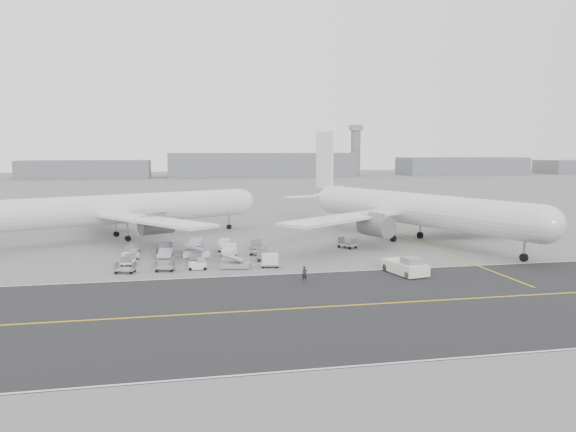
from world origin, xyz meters
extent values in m
plane|color=gray|center=(0.00, 0.00, 0.00)|extent=(700.00, 700.00, 0.00)
cube|color=#29292B|center=(5.00, -18.00, 0.01)|extent=(220.00, 32.00, 0.02)
cube|color=gold|center=(5.00, -18.00, 0.03)|extent=(220.00, 0.30, 0.01)
cube|color=silver|center=(5.00, -2.20, 0.03)|extent=(220.00, 0.25, 0.01)
cube|color=silver|center=(5.00, -33.80, 0.03)|extent=(220.00, 0.25, 0.01)
cube|color=gold|center=(30.00, 5.00, 0.02)|extent=(0.30, 40.00, 0.01)
cylinder|color=slate|center=(100.00, 265.00, 14.00)|extent=(6.00, 6.00, 28.00)
cube|color=gray|center=(100.00, 265.00, 29.50)|extent=(7.00, 7.00, 3.50)
cylinder|color=silver|center=(-19.12, 32.62, 5.43)|extent=(44.54, 23.27, 5.30)
sphere|color=silver|center=(2.09, 41.82, 5.43)|extent=(5.20, 5.20, 5.20)
cube|color=silver|center=(-14.60, 19.36, 4.77)|extent=(19.91, 23.58, 0.45)
cube|color=silver|center=(-25.71, 44.98, 4.77)|extent=(9.73, 25.97, 0.45)
cylinder|color=slate|center=(-14.27, 24.27, 3.45)|extent=(6.48, 5.26, 3.29)
cylinder|color=slate|center=(-21.90, 41.87, 3.45)|extent=(6.48, 5.26, 3.29)
cylinder|color=black|center=(-0.49, 40.70, 0.50)|extent=(1.12, 0.86, 1.00)
cylinder|color=black|center=(-19.41, 29.03, 0.50)|extent=(1.12, 0.86, 1.00)
cylinder|color=black|center=(-21.94, 34.86, 0.50)|extent=(1.12, 0.86, 1.00)
cylinder|color=gray|center=(-0.49, 40.70, 1.89)|extent=(0.36, 0.36, 2.78)
cylinder|color=silver|center=(29.98, 18.87, 5.73)|extent=(23.52, 47.30, 5.59)
sphere|color=silver|center=(39.15, -3.73, 5.73)|extent=(5.48, 5.48, 5.48)
cone|color=silver|center=(20.37, 42.57, 6.15)|extent=(8.24, 10.71, 5.03)
cube|color=silver|center=(20.14, 43.12, 13.88)|extent=(2.48, 5.15, 11.90)
cube|color=silver|center=(15.48, 41.55, 6.29)|extent=(9.27, 5.83, 0.25)
cube|color=silver|center=(24.58, 45.24, 6.29)|extent=(9.27, 5.83, 0.25)
cube|color=silver|center=(15.89, 14.44, 5.03)|extent=(25.13, 20.57, 0.45)
cube|color=silver|center=(43.18, 25.51, 5.03)|extent=(27.34, 9.65, 0.45)
cylinder|color=slate|center=(21.06, 13.96, 3.63)|extent=(5.45, 6.81, 3.47)
cylinder|color=slate|center=(39.80, 21.57, 3.63)|extent=(5.45, 6.81, 3.47)
cylinder|color=black|center=(38.03, -0.97, 0.61)|extent=(0.92, 1.31, 1.21)
cylinder|color=black|center=(26.20, 19.26, 0.61)|extent=(0.92, 1.31, 1.21)
cylinder|color=black|center=(32.42, 21.78, 0.61)|extent=(0.92, 1.31, 1.21)
cylinder|color=gray|center=(38.03, -0.97, 2.07)|extent=(0.36, 0.36, 2.94)
cube|color=silver|center=(18.00, -5.18, 0.88)|extent=(4.36, 6.94, 1.45)
cube|color=gray|center=(18.30, -6.60, 1.97)|extent=(2.66, 2.50, 0.93)
cylinder|color=gray|center=(17.20, -1.31, 0.52)|extent=(0.71, 2.68, 0.17)
cylinder|color=black|center=(17.19, -7.89, 0.47)|extent=(0.60, 1.00, 0.93)
cylinder|color=black|center=(19.83, -7.34, 0.47)|extent=(0.60, 1.00, 0.93)
cylinder|color=black|center=(16.17, -3.01, 0.47)|extent=(0.60, 1.00, 0.93)
cylinder|color=black|center=(18.81, -2.46, 0.47)|extent=(0.60, 1.00, 0.93)
cylinder|color=gray|center=(49.64, 21.40, 1.91)|extent=(1.53, 1.53, 3.82)
cube|color=gray|center=(49.64, 21.40, 0.33)|extent=(2.76, 2.76, 0.67)
cube|color=#A4A4A8|center=(43.01, 20.61, 4.39)|extent=(14.53, 4.33, 2.48)
cube|color=gray|center=(36.18, 19.80, 4.39)|extent=(1.50, 3.17, 2.86)
cylinder|color=black|center=(50.56, 22.56, 0.29)|extent=(0.35, 0.60, 0.57)
imported|color=black|center=(4.24, -6.78, 0.95)|extent=(0.71, 0.48, 1.91)
camera|label=1|loc=(-11.01, -72.20, 16.08)|focal=35.00mm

